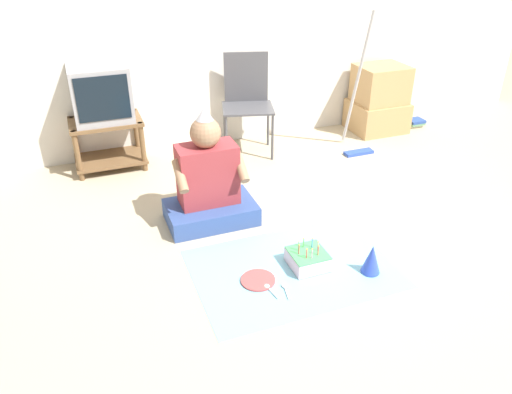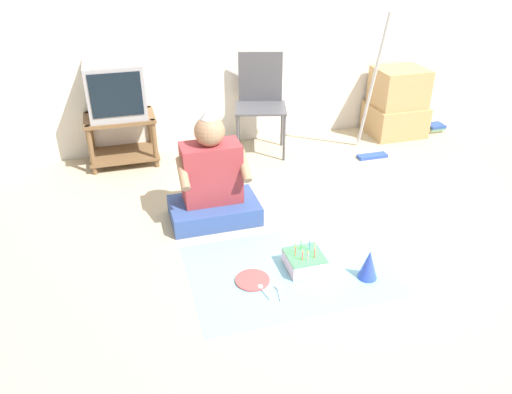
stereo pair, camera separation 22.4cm
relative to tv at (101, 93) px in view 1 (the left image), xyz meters
The scene contains 15 objects.
ground_plane 2.35m from the tv, 51.54° to the right, with size 16.00×16.00×0.00m, color tan.
wall_back 1.54m from the tv, ahead, with size 6.40×0.06×2.55m.
tv_stand 0.41m from the tv, 90.00° to the right, with size 0.60×0.41×0.44m.
tv is the anchor object (origin of this frame).
folding_chair 1.28m from the tv, ahead, with size 0.54×0.49×0.90m.
cardboard_box_stack 2.72m from the tv, ahead, with size 0.54×0.47×0.67m.
dust_mop 2.27m from the tv, 11.67° to the right, with size 0.28×0.35×1.29m.
book_pile 3.20m from the tv, ahead, with size 0.17×0.15×0.08m.
person_seated 1.35m from the tv, 63.73° to the right, with size 0.64×0.41×0.86m.
party_cloth 2.23m from the tv, 65.11° to the right, with size 1.25×0.88×0.01m.
birthday_cake 2.26m from the tv, 62.78° to the right, with size 0.23×0.23×0.17m.
party_hat_blue 2.58m from the tv, 57.98° to the right, with size 0.12×0.12×0.19m.
paper_plate 2.17m from the tv, 71.91° to the right, with size 0.21×0.21×0.01m.
plastic_spoon_near 2.27m from the tv, 71.89° to the right, with size 0.05×0.14×0.01m.
plastic_spoon_far 2.32m from the tv, 69.79° to the right, with size 0.05×0.14×0.01m.
Camera 1 is at (-1.63, -2.45, 1.94)m, focal length 35.00 mm.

